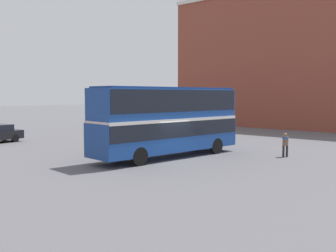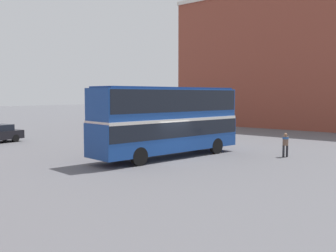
# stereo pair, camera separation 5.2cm
# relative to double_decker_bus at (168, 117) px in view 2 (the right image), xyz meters

# --- Properties ---
(ground_plane) EXTENTS (240.00, 240.00, 0.00)m
(ground_plane) POSITION_rel_double_decker_bus_xyz_m (-0.72, -0.89, -2.64)
(ground_plane) COLOR #5B5B60
(building_row_right) EXTENTS (10.17, 30.93, 17.20)m
(building_row_right) POSITION_rel_double_decker_bus_xyz_m (29.26, 4.19, 5.97)
(building_row_right) COLOR brown
(building_row_right) RESTS_ON ground_plane
(double_decker_bus) EXTENTS (11.25, 3.64, 4.59)m
(double_decker_bus) POSITION_rel_double_decker_bus_xyz_m (0.00, 0.00, 0.00)
(double_decker_bus) COLOR #194293
(double_decker_bus) RESTS_ON ground_plane
(pedestrian_foreground) EXTENTS (0.56, 0.56, 1.59)m
(pedestrian_foreground) POSITION_rel_double_decker_bus_xyz_m (5.23, -5.72, -1.66)
(pedestrian_foreground) COLOR #232328
(pedestrian_foreground) RESTS_ON ground_plane
(parked_car_kerb_far) EXTENTS (4.26, 2.67, 1.70)m
(parked_car_kerb_far) POSITION_rel_double_decker_bus_xyz_m (7.63, 12.33, -1.79)
(parked_car_kerb_far) COLOR maroon
(parked_car_kerb_far) RESTS_ON ground_plane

